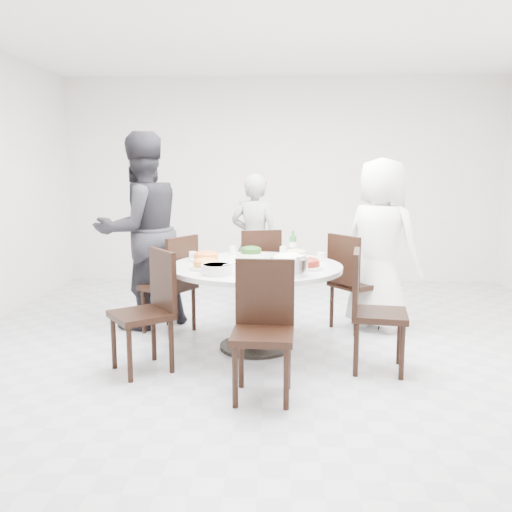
{
  "coord_description": "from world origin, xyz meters",
  "views": [
    {
      "loc": [
        -0.08,
        -4.57,
        1.58
      ],
      "look_at": [
        -0.26,
        0.1,
        0.82
      ],
      "focal_mm": 38.0,
      "sensor_mm": 36.0,
      "label": 1
    }
  ],
  "objects_px": {
    "diner_left": "(141,231)",
    "rice_bowl": "(289,267)",
    "chair_s": "(263,332)",
    "diner_middle": "(255,241)",
    "dining_table": "(256,307)",
    "chair_se": "(380,312)",
    "chair_nw": "(168,284)",
    "soup_bowl": "(217,269)",
    "chair_ne": "(357,282)",
    "diner_right": "(380,245)",
    "beverage_bottle": "(293,243)",
    "chair_n": "(258,272)",
    "chair_sw": "(141,312)"
  },
  "relations": [
    {
      "from": "chair_se",
      "to": "rice_bowl",
      "type": "relative_size",
      "value": 3.16
    },
    {
      "from": "dining_table",
      "to": "soup_bowl",
      "type": "bearing_deg",
      "value": -124.87
    },
    {
      "from": "dining_table",
      "to": "diner_middle",
      "type": "height_order",
      "value": "diner_middle"
    },
    {
      "from": "chair_sw",
      "to": "diner_left",
      "type": "height_order",
      "value": "diner_left"
    },
    {
      "from": "chair_nw",
      "to": "diner_left",
      "type": "height_order",
      "value": "diner_left"
    },
    {
      "from": "chair_s",
      "to": "soup_bowl",
      "type": "bearing_deg",
      "value": 123.86
    },
    {
      "from": "chair_se",
      "to": "diner_left",
      "type": "bearing_deg",
      "value": 71.2
    },
    {
      "from": "chair_nw",
      "to": "soup_bowl",
      "type": "height_order",
      "value": "chair_nw"
    },
    {
      "from": "diner_right",
      "to": "rice_bowl",
      "type": "height_order",
      "value": "diner_right"
    },
    {
      "from": "rice_bowl",
      "to": "beverage_bottle",
      "type": "relative_size",
      "value": 1.28
    },
    {
      "from": "dining_table",
      "to": "diner_left",
      "type": "bearing_deg",
      "value": 150.76
    },
    {
      "from": "chair_nw",
      "to": "chair_s",
      "type": "distance_m",
      "value": 1.78
    },
    {
      "from": "chair_s",
      "to": "diner_middle",
      "type": "bearing_deg",
      "value": 96.51
    },
    {
      "from": "rice_bowl",
      "to": "beverage_bottle",
      "type": "xyz_separation_m",
      "value": [
        0.06,
        0.97,
        0.05
      ]
    },
    {
      "from": "dining_table",
      "to": "diner_left",
      "type": "distance_m",
      "value": 1.46
    },
    {
      "from": "dining_table",
      "to": "rice_bowl",
      "type": "height_order",
      "value": "rice_bowl"
    },
    {
      "from": "chair_ne",
      "to": "diner_middle",
      "type": "bearing_deg",
      "value": 15.2
    },
    {
      "from": "chair_ne",
      "to": "diner_left",
      "type": "relative_size",
      "value": 0.49
    },
    {
      "from": "soup_bowl",
      "to": "chair_se",
      "type": "bearing_deg",
      "value": -3.33
    },
    {
      "from": "chair_nw",
      "to": "beverage_bottle",
      "type": "xyz_separation_m",
      "value": [
        1.2,
        0.1,
        0.39
      ]
    },
    {
      "from": "chair_ne",
      "to": "soup_bowl",
      "type": "bearing_deg",
      "value": 93.03
    },
    {
      "from": "chair_nw",
      "to": "chair_ne",
      "type": "bearing_deg",
      "value": 126.88
    },
    {
      "from": "chair_ne",
      "to": "chair_nw",
      "type": "relative_size",
      "value": 1.0
    },
    {
      "from": "chair_n",
      "to": "chair_sw",
      "type": "xyz_separation_m",
      "value": [
        -0.85,
        -1.66,
        0.0
      ]
    },
    {
      "from": "chair_ne",
      "to": "diner_right",
      "type": "distance_m",
      "value": 0.43
    },
    {
      "from": "chair_se",
      "to": "diner_middle",
      "type": "height_order",
      "value": "diner_middle"
    },
    {
      "from": "diner_middle",
      "to": "diner_left",
      "type": "distance_m",
      "value": 1.37
    },
    {
      "from": "chair_n",
      "to": "diner_middle",
      "type": "relative_size",
      "value": 0.62
    },
    {
      "from": "chair_nw",
      "to": "chair_sw",
      "type": "distance_m",
      "value": 1.03
    },
    {
      "from": "diner_right",
      "to": "beverage_bottle",
      "type": "height_order",
      "value": "diner_right"
    },
    {
      "from": "chair_s",
      "to": "chair_se",
      "type": "bearing_deg",
      "value": 35.13
    },
    {
      "from": "dining_table",
      "to": "chair_n",
      "type": "distance_m",
      "value": 1.08
    },
    {
      "from": "chair_n",
      "to": "chair_se",
      "type": "bearing_deg",
      "value": 109.47
    },
    {
      "from": "soup_bowl",
      "to": "chair_ne",
      "type": "bearing_deg",
      "value": 39.52
    },
    {
      "from": "chair_n",
      "to": "diner_left",
      "type": "distance_m",
      "value": 1.32
    },
    {
      "from": "chair_n",
      "to": "chair_sw",
      "type": "bearing_deg",
      "value": 49.76
    },
    {
      "from": "rice_bowl",
      "to": "chair_se",
      "type": "bearing_deg",
      "value": -5.97
    },
    {
      "from": "chair_s",
      "to": "diner_middle",
      "type": "distance_m",
      "value": 2.52
    },
    {
      "from": "chair_ne",
      "to": "diner_left",
      "type": "xyz_separation_m",
      "value": [
        -2.14,
        0.03,
        0.49
      ]
    },
    {
      "from": "dining_table",
      "to": "chair_nw",
      "type": "height_order",
      "value": "chair_nw"
    },
    {
      "from": "chair_nw",
      "to": "chair_sw",
      "type": "xyz_separation_m",
      "value": [
        -0.01,
        -1.03,
        0.0
      ]
    },
    {
      "from": "chair_n",
      "to": "chair_s",
      "type": "xyz_separation_m",
      "value": [
        0.11,
        -2.14,
        0.0
      ]
    },
    {
      "from": "chair_n",
      "to": "diner_right",
      "type": "relative_size",
      "value": 0.57
    },
    {
      "from": "dining_table",
      "to": "chair_ne",
      "type": "relative_size",
      "value": 1.58
    },
    {
      "from": "diner_left",
      "to": "rice_bowl",
      "type": "distance_m",
      "value": 1.8
    },
    {
      "from": "diner_middle",
      "to": "chair_nw",
      "type": "bearing_deg",
      "value": 65.72
    },
    {
      "from": "diner_right",
      "to": "dining_table",
      "type": "bearing_deg",
      "value": 70.81
    },
    {
      "from": "chair_nw",
      "to": "diner_middle",
      "type": "xyz_separation_m",
      "value": [
        0.8,
        1.0,
        0.29
      ]
    },
    {
      "from": "dining_table",
      "to": "chair_se",
      "type": "relative_size",
      "value": 1.58
    },
    {
      "from": "chair_se",
      "to": "diner_left",
      "type": "height_order",
      "value": "diner_left"
    }
  ]
}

